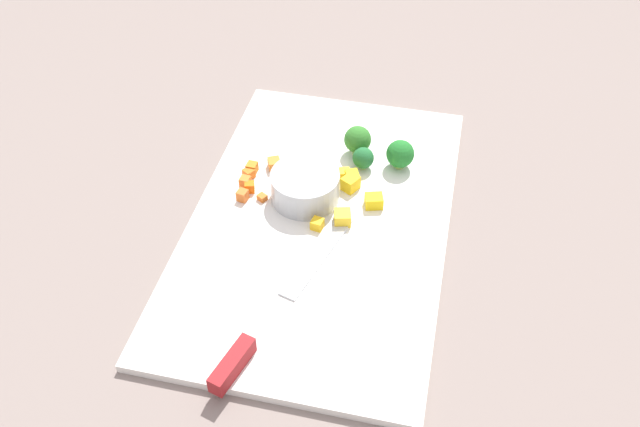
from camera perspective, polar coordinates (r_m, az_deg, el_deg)
The scene contains 22 objects.
ground_plane at distance 0.94m, azimuth 0.00°, elevation -0.96°, with size 4.00×4.00×0.00m, color gray.
cutting_board at distance 0.93m, azimuth 0.00°, elevation -0.70°, with size 0.55×0.34×0.01m, color white.
prep_bowl at distance 0.94m, azimuth -1.24°, elevation 2.25°, with size 0.09×0.09×0.04m, color #B2B5B7.
chef_knife at distance 0.80m, azimuth -4.96°, elevation -9.47°, with size 0.30×0.10×0.02m.
carrot_dice_0 at distance 0.96m, azimuth -6.40°, elevation 1.50°, with size 0.01×0.01×0.02m, color orange.
carrot_dice_1 at distance 0.97m, azimuth -5.83°, elevation 2.18°, with size 0.01×0.01×0.01m, color orange.
carrot_dice_2 at distance 0.99m, azimuth -5.89°, elevation 3.32°, with size 0.01×0.01×0.01m, color orange.
carrot_dice_3 at distance 1.00m, azimuth -2.62°, elevation 3.60°, with size 0.01×0.01×0.01m, color orange.
carrot_dice_4 at distance 0.96m, azimuth -4.79°, elevation 1.33°, with size 0.01×0.01×0.01m, color orange.
carrot_dice_5 at distance 1.00m, azimuth -5.63°, elevation 3.77°, with size 0.01×0.02×0.02m, color orange.
carrot_dice_6 at distance 1.00m, azimuth -3.79°, elevation 4.09°, with size 0.02×0.02×0.01m, color orange.
carrot_dice_7 at distance 0.98m, azimuth -6.19°, elevation 2.61°, with size 0.01×0.01×0.02m, color orange.
pepper_dice_0 at distance 0.99m, azimuth 2.04°, elevation 3.31°, with size 0.02×0.02×0.01m, color yellow.
pepper_dice_1 at distance 0.94m, azimuth 4.47°, elevation 1.03°, with size 0.02×0.02×0.02m, color yellow.
pepper_dice_2 at distance 0.99m, azimuth 0.85°, elevation 3.57°, with size 0.02×0.02×0.01m, color yellow.
pepper_dice_3 at distance 0.97m, azimuth 2.53°, elevation 2.51°, with size 0.02×0.02×0.02m, color yellow.
pepper_dice_4 at distance 0.98m, azimuth 2.66°, elevation 3.06°, with size 0.02×0.02×0.02m, color yellow.
pepper_dice_5 at distance 0.92m, azimuth 1.90°, elevation -0.19°, with size 0.02×0.02×0.02m, color yellow.
pepper_dice_6 at distance 0.91m, azimuth -0.01°, elevation -0.90°, with size 0.02×0.01×0.01m, color yellow.
broccoli_floret_0 at distance 1.00m, azimuth 6.63°, elevation 4.88°, with size 0.04×0.04×0.04m.
broccoli_floret_1 at distance 1.02m, azimuth 3.12°, elevation 6.09°, with size 0.04×0.04×0.05m.
broccoli_floret_2 at distance 1.00m, azimuth 3.58°, elevation 4.58°, with size 0.03×0.03×0.03m.
Camera 1 is at (0.64, 0.14, 0.67)m, focal length 38.80 mm.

